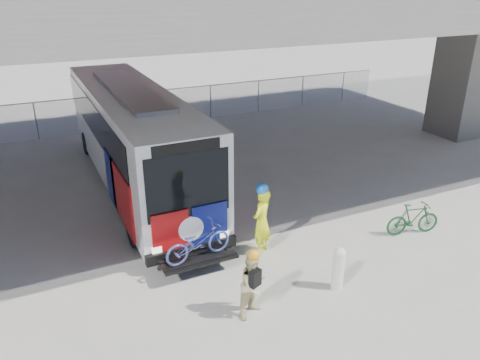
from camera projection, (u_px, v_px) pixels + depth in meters
ground at (237, 226)px, 14.73m from camera, size 160.00×160.00×0.00m
bus at (133, 130)px, 16.97m from camera, size 2.67×13.00×3.69m
chainlink_fence at (138, 100)px, 24.11m from camera, size 30.00×0.06×30.00m
bollard at (338, 267)px, 11.55m from camera, size 0.30×0.30×1.16m
cyclist_hivis at (262, 220)px, 12.94m from camera, size 0.85×0.78×2.14m
cyclist_tan at (253, 284)px, 10.58m from camera, size 0.93×0.84×1.72m
bike_parked at (413, 219)px, 14.10m from camera, size 1.77×0.86×1.02m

